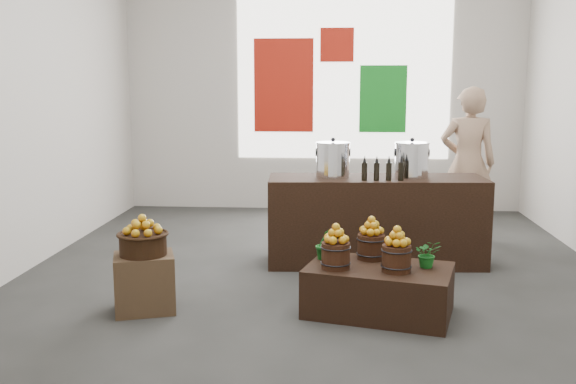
# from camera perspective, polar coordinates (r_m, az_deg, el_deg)

# --- Properties ---
(ground) EXTENTS (7.00, 7.00, 0.00)m
(ground) POSITION_cam_1_polar(r_m,az_deg,el_deg) (6.63, 2.41, -7.27)
(ground) COLOR #323230
(ground) RESTS_ON ground
(back_wall) EXTENTS (6.00, 0.04, 4.00)m
(back_wall) POSITION_cam_1_polar(r_m,az_deg,el_deg) (9.85, 3.16, 10.01)
(back_wall) COLOR #BCB6AD
(back_wall) RESTS_ON ground
(back_opening) EXTENTS (3.20, 0.02, 2.40)m
(back_opening) POSITION_cam_1_polar(r_m,az_deg,el_deg) (9.83, 4.93, 9.99)
(back_opening) COLOR white
(back_opening) RESTS_ON back_wall
(deco_red_left) EXTENTS (0.90, 0.04, 1.40)m
(deco_red_left) POSITION_cam_1_polar(r_m,az_deg,el_deg) (9.85, -0.39, 9.45)
(deco_red_left) COLOR #A41A0C
(deco_red_left) RESTS_ON back_wall
(deco_green_right) EXTENTS (0.70, 0.04, 1.00)m
(deco_green_right) POSITION_cam_1_polar(r_m,az_deg,el_deg) (9.85, 8.44, 8.18)
(deco_green_right) COLOR #137D1E
(deco_green_right) RESTS_ON back_wall
(deco_red_upper) EXTENTS (0.50, 0.04, 0.50)m
(deco_red_upper) POSITION_cam_1_polar(r_m,az_deg,el_deg) (9.83, 4.38, 12.92)
(deco_red_upper) COLOR #A41A0C
(deco_red_upper) RESTS_ON back_wall
(crate) EXTENTS (0.60, 0.54, 0.49)m
(crate) POSITION_cam_1_polar(r_m,az_deg,el_deg) (5.66, -12.63, -7.88)
(crate) COLOR brown
(crate) RESTS_ON ground
(wicker_basket) EXTENTS (0.40, 0.40, 0.18)m
(wicker_basket) POSITION_cam_1_polar(r_m,az_deg,el_deg) (5.57, -12.76, -4.57)
(wicker_basket) COLOR black
(wicker_basket) RESTS_ON crate
(apples_in_basket) EXTENTS (0.31, 0.31, 0.17)m
(apples_in_basket) POSITION_cam_1_polar(r_m,az_deg,el_deg) (5.53, -12.83, -2.83)
(apples_in_basket) COLOR #991904
(apples_in_basket) RESTS_ON wicker_basket
(display_table) EXTENTS (1.33, 1.00, 0.41)m
(display_table) POSITION_cam_1_polar(r_m,az_deg,el_deg) (5.52, 8.07, -8.63)
(display_table) COLOR black
(display_table) RESTS_ON ground
(apple_bucket_front_left) EXTENTS (0.24, 0.24, 0.22)m
(apple_bucket_front_left) POSITION_cam_1_polar(r_m,az_deg,el_deg) (5.35, 4.25, -5.65)
(apple_bucket_front_left) COLOR #34160E
(apple_bucket_front_left) RESTS_ON display_table
(apples_in_bucket_front_left) EXTENTS (0.18, 0.18, 0.16)m
(apples_in_bucket_front_left) POSITION_cam_1_polar(r_m,az_deg,el_deg) (5.30, 4.28, -3.68)
(apples_in_bucket_front_left) COLOR #991904
(apples_in_bucket_front_left) RESTS_ON apple_bucket_front_left
(apple_bucket_front_right) EXTENTS (0.24, 0.24, 0.22)m
(apple_bucket_front_right) POSITION_cam_1_polar(r_m,az_deg,el_deg) (5.32, 9.61, -5.85)
(apple_bucket_front_right) COLOR #34160E
(apple_bucket_front_right) RESTS_ON display_table
(apples_in_bucket_front_right) EXTENTS (0.18, 0.18, 0.16)m
(apples_in_bucket_front_right) POSITION_cam_1_polar(r_m,az_deg,el_deg) (5.28, 9.67, -3.87)
(apples_in_bucket_front_right) COLOR #991904
(apples_in_bucket_front_right) RESTS_ON apple_bucket_front_right
(apple_bucket_rear) EXTENTS (0.24, 0.24, 0.22)m
(apple_bucket_rear) POSITION_cam_1_polar(r_m,az_deg,el_deg) (5.66, 7.39, -4.85)
(apple_bucket_rear) COLOR #34160E
(apple_bucket_rear) RESTS_ON display_table
(apples_in_bucket_rear) EXTENTS (0.18, 0.18, 0.16)m
(apples_in_bucket_rear) POSITION_cam_1_polar(r_m,az_deg,el_deg) (5.62, 7.43, -2.98)
(apples_in_bucket_rear) COLOR #991904
(apples_in_bucket_rear) RESTS_ON apple_bucket_rear
(herb_garnish_right) EXTENTS (0.22, 0.19, 0.24)m
(herb_garnish_right) POSITION_cam_1_polar(r_m,az_deg,el_deg) (5.48, 12.31, -5.37)
(herb_garnish_right) COLOR #125518
(herb_garnish_right) RESTS_ON display_table
(herb_garnish_left) EXTENTS (0.19, 0.17, 0.27)m
(herb_garnish_left) POSITION_cam_1_polar(r_m,az_deg,el_deg) (5.62, 3.22, -4.62)
(herb_garnish_left) COLOR #125518
(herb_garnish_left) RESTS_ON display_table
(counter) EXTENTS (2.34, 0.86, 0.94)m
(counter) POSITION_cam_1_polar(r_m,az_deg,el_deg) (6.98, 7.80, -2.52)
(counter) COLOR black
(counter) RESTS_ON ground
(stock_pot_left) EXTENTS (0.35, 0.35, 0.35)m
(stock_pot_left) POSITION_cam_1_polar(r_m,az_deg,el_deg) (6.84, 4.01, 2.79)
(stock_pot_left) COLOR silver
(stock_pot_left) RESTS_ON counter
(stock_pot_center) EXTENTS (0.35, 0.35, 0.35)m
(stock_pot_center) POSITION_cam_1_polar(r_m,az_deg,el_deg) (6.93, 10.93, 2.73)
(stock_pot_center) COLOR silver
(stock_pot_center) RESTS_ON counter
(oil_cruets) EXTENTS (0.34, 0.08, 0.26)m
(oil_cruets) POSITION_cam_1_polar(r_m,az_deg,el_deg) (6.66, 8.15, 2.12)
(oil_cruets) COLOR black
(oil_cruets) RESTS_ON counter
(shopper) EXTENTS (0.72, 0.50, 1.89)m
(shopper) POSITION_cam_1_polar(r_m,az_deg,el_deg) (8.33, 15.68, 2.50)
(shopper) COLOR #95745B
(shopper) RESTS_ON ground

